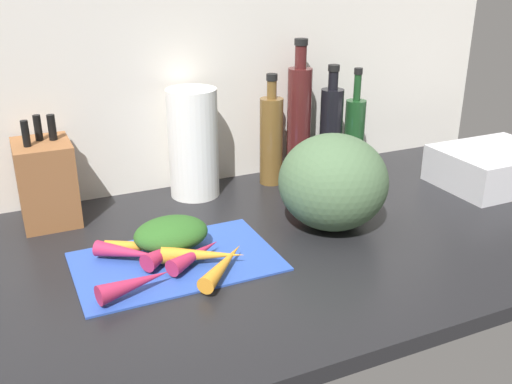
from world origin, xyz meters
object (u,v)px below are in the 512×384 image
Objects in this scene: carrot_6 at (203,255)px; bottle_2 at (331,129)px; carrot_1 at (131,253)px; carrot_4 at (224,264)px; bottle_0 at (271,139)px; knife_block at (46,182)px; carrot_3 at (166,251)px; carrot_0 at (135,283)px; cutting_board at (176,261)px; bottle_3 at (354,132)px; dish_rack at (494,167)px; carrot_5 at (147,246)px; paper_towel_roll at (193,143)px; carrot_2 at (196,254)px; bottle_1 at (299,119)px; winter_squash at (334,183)px.

carrot_6 is 0.54× the size of bottle_2.
carrot_4 is (14.37, -11.60, 0.02)cm from carrot_1.
bottle_0 is at bearing 32.61° from carrot_1.
carrot_6 is at bearing -29.11° from carrot_1.
carrot_6 is 41.70cm from knife_block.
carrot_4 is (8.23, -8.90, -0.19)cm from carrot_3.
knife_block reaches higher than carrot_6.
cutting_board is at bearing 40.97° from carrot_0.
bottle_3 is at bearing 0.87° from bottle_0.
carrot_1 is 94.49cm from dish_rack.
bottle_0 reaches higher than knife_block.
carrot_4 is 67.56cm from bottle_3.
carrot_1 is 0.52× the size of dish_rack.
knife_block reaches higher than cutting_board.
bottle_0 is at bearing 0.76° from knife_block.
carrot_5 is 64.06cm from bottle_2.
bottle_0 is at bearing -1.37° from paper_towel_roll.
carrot_3 is 0.69× the size of carrot_5.
dish_rack reaches higher than carrot_6.
carrot_2 is 40.32cm from knife_block.
knife_block is at bearing 122.98° from cutting_board.
carrot_0 is 12.15cm from carrot_3.
carrot_3 is 58.38cm from bottle_1.
bottle_3 reaches higher than dish_rack.
carrot_5 is 40.85cm from winter_squash.
carrot_0 is 40.31cm from knife_block.
bottle_2 is (57.46, 26.55, 9.84)cm from carrot_5.
carrot_4 is at bearing -161.46° from winter_squash.
bottle_0 is 1.02× the size of bottle_3.
cutting_board is 1.07× the size of bottle_1.
bottle_2 is (8.57, -2.12, -3.12)cm from bottle_1.
bottle_3 is at bearing -0.13° from paper_towel_roll.
carrot_5 is at bearing -157.92° from bottle_3.
cutting_board is 2.38× the size of carrot_5.
bottle_2 reaches higher than cutting_board.
carrot_4 is (6.43, -8.54, 1.99)cm from cutting_board.
dish_rack reaches higher than carrot_2.
carrot_4 is 81.36cm from dish_rack.
carrot_3 is at bearing -60.58° from carrot_5.
carrot_1 reaches higher than cutting_board.
carrot_2 is at bearing -46.19° from carrot_5.
paper_towel_roll is (34.14, 1.21, 3.88)cm from knife_block.
carrot_2 is at bearing -138.93° from bottle_1.
carrot_0 is 0.48× the size of bottle_3.
dish_rack is at bearing -12.85° from knife_block.
winter_squash is 34.85cm from bottle_2.
knife_block is at bearing -176.90° from bottle_1.
carrot_3 is at bearing -176.47° from dish_rack.
carrot_3 is at bearing -118.16° from paper_towel_roll.
carrot_0 is (-9.95, -8.64, 2.20)cm from cutting_board.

